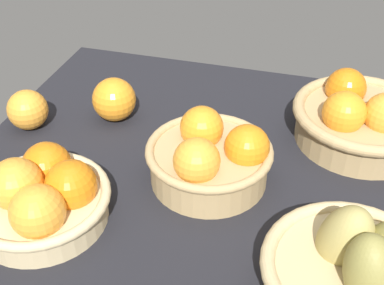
# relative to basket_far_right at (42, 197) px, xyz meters

# --- Properties ---
(market_tray) EXTENTS (0.84, 0.72, 0.03)m
(market_tray) POSITION_rel_basket_far_right_xyz_m (-0.21, -0.19, -0.06)
(market_tray) COLOR black
(market_tray) RESTS_ON ground
(basket_far_right) EXTENTS (0.21, 0.21, 0.11)m
(basket_far_right) POSITION_rel_basket_far_right_xyz_m (0.00, 0.00, 0.00)
(basket_far_right) COLOR #D3BC8C
(basket_far_right) RESTS_ON market_tray
(basket_center) EXTENTS (0.20, 0.20, 0.11)m
(basket_center) POSITION_rel_basket_far_right_xyz_m (-0.22, -0.15, 0.00)
(basket_center) COLOR tan
(basket_center) RESTS_ON market_tray
(basket_near_left) EXTENTS (0.25, 0.25, 0.12)m
(basket_near_left) POSITION_rel_basket_far_right_xyz_m (-0.44, -0.33, 0.00)
(basket_near_left) COLOR tan
(basket_near_left) RESTS_ON market_tray
(basket_far_left_pears) EXTENTS (0.23, 0.23, 0.14)m
(basket_far_left_pears) POSITION_rel_basket_far_right_xyz_m (-0.44, 0.02, 0.00)
(basket_far_left_pears) COLOR tan
(basket_far_left_pears) RESTS_ON market_tray
(loose_orange_front_gap) EXTENTS (0.07, 0.07, 0.07)m
(loose_orange_front_gap) POSITION_rel_basket_far_right_xyz_m (0.15, -0.21, -0.01)
(loose_orange_front_gap) COLOR #F49E33
(loose_orange_front_gap) RESTS_ON market_tray
(loose_orange_back_gap) EXTENTS (0.08, 0.08, 0.08)m
(loose_orange_back_gap) POSITION_rel_basket_far_right_xyz_m (0.01, -0.28, -0.00)
(loose_orange_back_gap) COLOR orange
(loose_orange_back_gap) RESTS_ON market_tray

